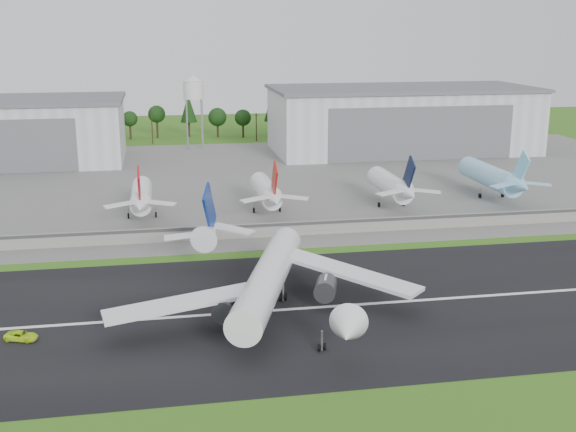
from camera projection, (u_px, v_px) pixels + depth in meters
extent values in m
plane|color=#2C6A19|center=(289.00, 334.00, 116.76)|extent=(600.00, 600.00, 0.00)
cube|color=black|center=(279.00, 310.00, 126.26)|extent=(320.00, 60.00, 0.10)
cube|color=white|center=(279.00, 310.00, 126.24)|extent=(220.00, 1.00, 0.02)
cube|color=slate|center=(222.00, 181.00, 230.90)|extent=(320.00, 150.00, 0.10)
cube|color=gray|center=(247.00, 231.00, 168.63)|extent=(240.00, 0.50, 3.50)
cube|color=#38383A|center=(247.00, 226.00, 168.02)|extent=(240.00, 0.12, 0.70)
cube|color=silver|center=(402.00, 121.00, 283.51)|extent=(100.00, 45.00, 24.00)
cube|color=#595B60|center=(403.00, 88.00, 280.28)|extent=(102.00, 47.00, 1.20)
cube|color=#595B60|center=(422.00, 134.00, 262.45)|extent=(70.00, 0.30, 19.68)
cylinder|color=#99999E|center=(187.00, 125.00, 285.95)|extent=(0.50, 0.50, 20.00)
cylinder|color=#99999E|center=(202.00, 123.00, 292.69)|extent=(0.50, 0.50, 20.00)
cylinder|color=silver|center=(193.00, 90.00, 285.86)|extent=(8.00, 8.00, 7.00)
cone|color=silver|center=(193.00, 78.00, 284.65)|extent=(8.40, 8.40, 2.40)
cylinder|color=white|center=(268.00, 278.00, 124.36)|extent=(19.29, 43.60, 5.80)
cone|color=white|center=(348.00, 330.00, 103.12)|extent=(7.39, 7.51, 5.80)
cone|color=white|center=(209.00, 233.00, 146.57)|extent=(8.05, 10.27, 5.51)
cube|color=navy|center=(209.00, 209.00, 144.78)|extent=(3.46, 9.22, 11.13)
cube|color=white|center=(348.00, 272.00, 129.78)|extent=(23.32, 24.02, 2.65)
cylinder|color=#333338|center=(326.00, 288.00, 126.38)|extent=(5.33, 6.41, 3.80)
cube|color=white|center=(233.00, 229.00, 148.34)|extent=(9.15, 7.90, 0.98)
cube|color=white|center=(191.00, 301.00, 115.95)|extent=(28.51, 10.16, 2.65)
cylinder|color=#333338|center=(226.00, 307.00, 117.62)|extent=(5.33, 6.41, 3.80)
cube|color=white|center=(187.00, 235.00, 143.73)|extent=(9.02, 3.24, 0.98)
cube|color=#99999E|center=(279.00, 310.00, 122.11)|extent=(18.89, 31.62, 3.20)
cylinder|color=black|center=(238.00, 306.00, 126.20)|extent=(0.85, 1.55, 1.50)
imported|color=#C9F21C|center=(21.00, 336.00, 114.02)|extent=(5.71, 3.94, 1.45)
cylinder|color=white|center=(141.00, 195.00, 187.20)|extent=(5.31, 24.00, 5.31)
cone|color=white|center=(140.00, 206.00, 172.20)|extent=(5.05, 7.00, 5.05)
cube|color=#AF0D1A|center=(139.00, 186.00, 171.44)|extent=(0.45, 8.59, 10.02)
cylinder|color=#99999E|center=(128.00, 213.00, 185.76)|extent=(0.32, 0.32, 3.00)
cylinder|color=#99999E|center=(156.00, 212.00, 186.96)|extent=(0.32, 0.32, 3.00)
cylinder|color=black|center=(128.00, 216.00, 185.94)|extent=(0.40, 1.40, 1.40)
cylinder|color=white|center=(266.00, 190.00, 192.80)|extent=(5.30, 24.00, 5.30)
cone|color=white|center=(275.00, 200.00, 177.80)|extent=(5.03, 7.00, 5.03)
cube|color=#AA170D|center=(274.00, 181.00, 177.04)|extent=(0.45, 8.59, 10.02)
cylinder|color=#99999E|center=(254.00, 208.00, 191.36)|extent=(0.32, 0.32, 3.00)
cylinder|color=#99999E|center=(280.00, 206.00, 192.56)|extent=(0.32, 0.32, 3.00)
cylinder|color=black|center=(254.00, 210.00, 191.54)|extent=(0.40, 1.40, 1.40)
cylinder|color=white|center=(390.00, 184.00, 198.67)|extent=(5.77, 24.00, 5.77)
cone|color=white|center=(409.00, 193.00, 183.67)|extent=(5.48, 7.00, 5.48)
cube|color=#081132|center=(409.00, 175.00, 182.92)|extent=(0.45, 8.59, 10.02)
cylinder|color=#99999E|center=(379.00, 202.00, 197.29)|extent=(0.32, 0.32, 3.00)
cylinder|color=#99999E|center=(404.00, 201.00, 198.50)|extent=(0.32, 0.32, 3.00)
cylinder|color=black|center=(379.00, 205.00, 197.47)|extent=(0.40, 1.40, 1.40)
cylinder|color=#8FD1F8|center=(490.00, 176.00, 208.82)|extent=(6.24, 30.00, 6.24)
cone|color=#8FD1F8|center=(521.00, 186.00, 190.97)|extent=(5.93, 7.00, 5.93)
cube|color=#7CDCFF|center=(521.00, 168.00, 190.21)|extent=(0.45, 8.59, 10.02)
cylinder|color=#99999E|center=(480.00, 193.00, 207.50)|extent=(0.32, 0.32, 3.00)
cylinder|color=#99999E|center=(503.00, 192.00, 208.71)|extent=(0.32, 0.32, 3.00)
cylinder|color=black|center=(480.00, 196.00, 207.68)|extent=(0.40, 1.40, 1.40)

